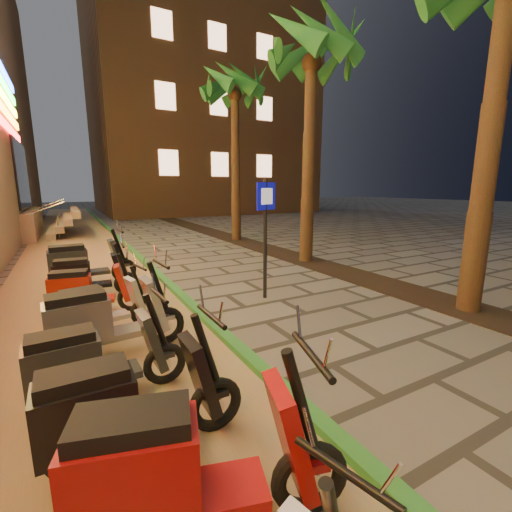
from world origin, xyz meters
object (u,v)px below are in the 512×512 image
pedestrian_sign (266,222)px  scooter_11 (82,263)px  scooter_8 (98,308)px  scooter_9 (86,290)px  scooter_10 (86,276)px  scooter_4 (182,467)px  scooter_7 (102,320)px  scooter_5 (123,407)px  scooter_6 (91,362)px

pedestrian_sign → scooter_11: (-3.26, 2.65, -1.01)m
scooter_8 → pedestrian_sign: bearing=-4.1°
scooter_9 → scooter_10: scooter_10 is taller
scooter_4 → scooter_7: bearing=110.2°
pedestrian_sign → scooter_5: 4.67m
scooter_6 → scooter_9: (0.10, 2.87, -0.01)m
pedestrian_sign → scooter_9: pedestrian_sign is taller
scooter_4 → scooter_5: (-0.23, 0.87, -0.03)m
scooter_11 → scooter_6: bearing=-94.7°
scooter_5 → scooter_10: size_ratio=1.06×
scooter_7 → scooter_10: (-0.04, 2.89, -0.06)m
scooter_9 → pedestrian_sign: bearing=-1.4°
scooter_7 → scooter_9: size_ratio=1.14×
pedestrian_sign → scooter_10: (-3.25, 1.68, -1.09)m
scooter_5 → scooter_7: scooter_7 is taller
scooter_8 → scooter_11: bearing=80.8°
scooter_7 → scooter_6: bearing=-105.4°
scooter_5 → scooter_9: bearing=90.6°
scooter_6 → scooter_8: (0.22, 1.85, -0.04)m
scooter_10 → scooter_11: bearing=94.1°
scooter_6 → scooter_10: 3.90m
pedestrian_sign → scooter_4: (-3.00, -4.07, -1.02)m
scooter_4 → scooter_9: (-0.31, 4.72, -0.07)m
scooter_11 → scooter_9: bearing=-94.3°
scooter_7 → scooter_8: size_ratio=1.22×
scooter_8 → scooter_9: bearing=86.0°
scooter_9 → scooter_10: (0.06, 1.03, 0.01)m
scooter_5 → scooter_11: 5.85m
scooter_6 → scooter_7: 1.03m
scooter_8 → scooter_4: bearing=-97.8°
scooter_8 → scooter_9: scooter_9 is taller
scooter_4 → pedestrian_sign: bearing=69.7°
scooter_7 → scooter_11: size_ratio=0.97×
scooter_4 → scooter_9: bearing=109.8°
scooter_4 → scooter_8: bearing=108.9°
scooter_5 → scooter_4: bearing=-75.8°
scooter_4 → scooter_7: (-0.21, 2.86, -0.00)m
scooter_7 → scooter_11: (-0.06, 3.85, 0.02)m
scooter_5 → scooter_8: size_ratio=1.15×
scooter_8 → scooter_5: bearing=-101.6°
scooter_4 → scooter_6: size_ratio=1.12×
pedestrian_sign → scooter_8: size_ratio=1.65×
scooter_4 → scooter_11: bearing=108.3°
pedestrian_sign → scooter_8: 3.40m
pedestrian_sign → scooter_5: size_ratio=1.44×
scooter_9 → scooter_10: size_ratio=0.98×
scooter_6 → scooter_4: bearing=-80.8°
scooter_5 → scooter_8: (0.04, 2.83, -0.07)m
scooter_6 → scooter_9: 2.87m
scooter_4 → scooter_8: scooter_4 is taller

